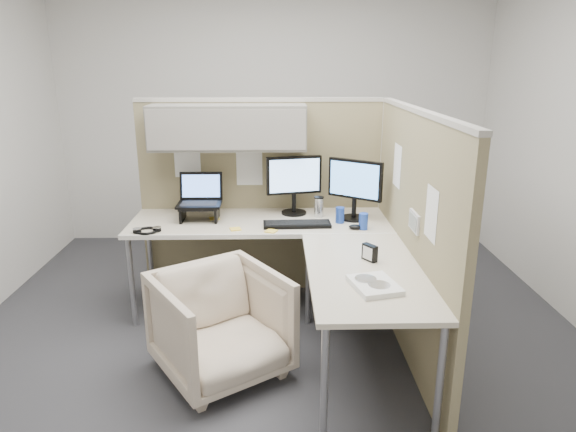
{
  "coord_description": "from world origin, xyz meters",
  "views": [
    {
      "loc": [
        0.02,
        -3.24,
        1.91
      ],
      "look_at": [
        0.1,
        0.25,
        0.85
      ],
      "focal_mm": 32.0,
      "sensor_mm": 36.0,
      "label": 1
    }
  ],
  "objects_px": {
    "desk": "(292,243)",
    "keyboard": "(297,224)",
    "office_chair": "(220,320)",
    "monitor_left": "(294,180)"
  },
  "relations": [
    {
      "from": "desk",
      "to": "keyboard",
      "type": "bearing_deg",
      "value": 80.2
    },
    {
      "from": "office_chair",
      "to": "monitor_left",
      "type": "xyz_separation_m",
      "value": [
        0.49,
        1.09,
        0.64
      ]
    },
    {
      "from": "desk",
      "to": "monitor_left",
      "type": "distance_m",
      "value": 0.66
    },
    {
      "from": "keyboard",
      "to": "desk",
      "type": "bearing_deg",
      "value": -101.71
    },
    {
      "from": "office_chair",
      "to": "keyboard",
      "type": "height_order",
      "value": "keyboard"
    },
    {
      "from": "desk",
      "to": "keyboard",
      "type": "xyz_separation_m",
      "value": [
        0.05,
        0.27,
        0.05
      ]
    },
    {
      "from": "keyboard",
      "to": "monitor_left",
      "type": "bearing_deg",
      "value": 90.14
    },
    {
      "from": "monitor_left",
      "to": "keyboard",
      "type": "distance_m",
      "value": 0.41
    },
    {
      "from": "desk",
      "to": "office_chair",
      "type": "xyz_separation_m",
      "value": [
        -0.46,
        -0.5,
        -0.32
      ]
    },
    {
      "from": "desk",
      "to": "keyboard",
      "type": "distance_m",
      "value": 0.27
    }
  ]
}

